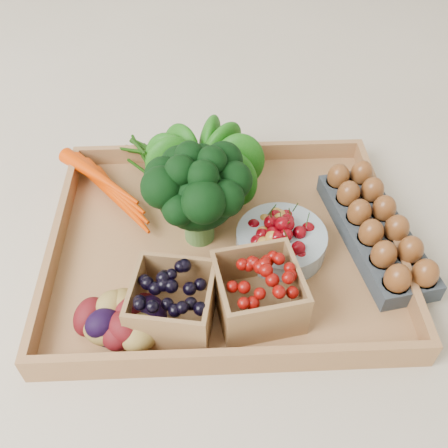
{
  "coord_description": "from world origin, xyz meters",
  "views": [
    {
      "loc": [
        -0.02,
        -0.55,
        0.63
      ],
      "look_at": [
        0.0,
        0.0,
        0.06
      ],
      "focal_mm": 40.0,
      "sensor_mm": 36.0,
      "label": 1
    }
  ],
  "objects_px": {
    "egg_carton": "(374,232)",
    "tray": "(224,246)",
    "broccoli": "(198,209)",
    "cherry_bowl": "(281,242)"
  },
  "relations": [
    {
      "from": "egg_carton",
      "to": "tray",
      "type": "bearing_deg",
      "value": 169.68
    },
    {
      "from": "broccoli",
      "to": "egg_carton",
      "type": "xyz_separation_m",
      "value": [
        0.28,
        -0.02,
        -0.05
      ]
    },
    {
      "from": "broccoli",
      "to": "cherry_bowl",
      "type": "bearing_deg",
      "value": -14.88
    },
    {
      "from": "tray",
      "to": "broccoli",
      "type": "relative_size",
      "value": 3.41
    },
    {
      "from": "tray",
      "to": "broccoli",
      "type": "bearing_deg",
      "value": 157.45
    },
    {
      "from": "broccoli",
      "to": "cherry_bowl",
      "type": "distance_m",
      "value": 0.14
    },
    {
      "from": "cherry_bowl",
      "to": "egg_carton",
      "type": "height_order",
      "value": "cherry_bowl"
    },
    {
      "from": "broccoli",
      "to": "cherry_bowl",
      "type": "height_order",
      "value": "broccoli"
    },
    {
      "from": "tray",
      "to": "cherry_bowl",
      "type": "distance_m",
      "value": 0.1
    },
    {
      "from": "tray",
      "to": "egg_carton",
      "type": "relative_size",
      "value": 2.01
    }
  ]
}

